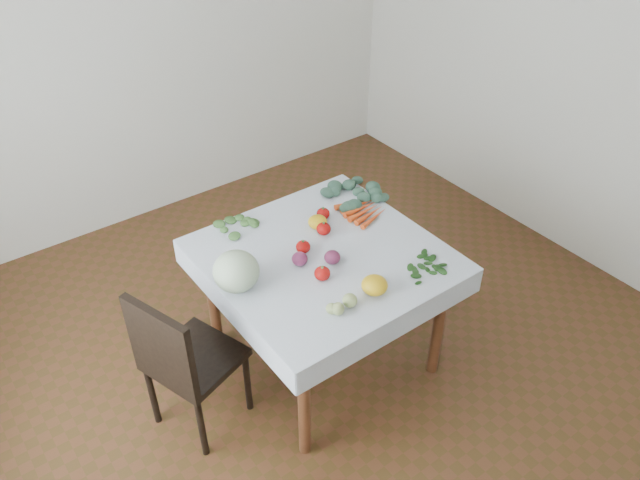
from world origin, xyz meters
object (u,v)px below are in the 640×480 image
object	(u,v)px
table	(324,270)
carrot_bunch	(364,210)
cabbage	(236,271)
heirloom_back	(318,222)
chair	(181,358)

from	to	relation	value
table	carrot_bunch	bearing A→B (deg)	22.78
cabbage	table	bearing A→B (deg)	-4.34
table	heirloom_back	world-z (taller)	heirloom_back
heirloom_back	chair	bearing A→B (deg)	-168.98
heirloom_back	carrot_bunch	distance (m)	0.29
table	chair	world-z (taller)	chair
table	heirloom_back	size ratio (longest dim) A/B	9.77
table	carrot_bunch	world-z (taller)	carrot_bunch
cabbage	carrot_bunch	xyz separation A→B (m)	(0.88, 0.13, -0.08)
chair	cabbage	size ratio (longest dim) A/B	3.99
chair	heirloom_back	bearing A→B (deg)	11.02
cabbage	carrot_bunch	bearing A→B (deg)	8.54
table	chair	size ratio (longest dim) A/B	1.15
cabbage	heirloom_back	distance (m)	0.62
carrot_bunch	chair	bearing A→B (deg)	-173.22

